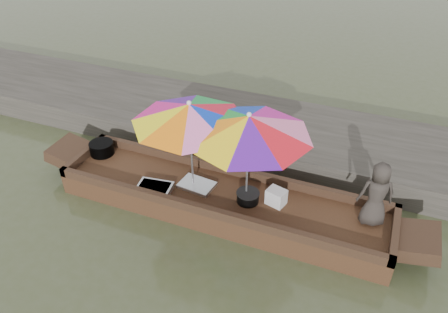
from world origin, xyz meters
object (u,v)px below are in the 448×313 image
at_px(boat_hull, 222,202).
at_px(vendor, 377,194).
at_px(tray_crayfish, 154,188).
at_px(umbrella_stern, 247,159).
at_px(supply_bag, 276,197).
at_px(charcoal_grill, 248,197).
at_px(umbrella_bow, 191,146).
at_px(cooking_pot, 102,148).
at_px(tray_scallop, 197,185).

xyz_separation_m(boat_hull, vendor, (2.27, 0.22, 0.69)).
xyz_separation_m(tray_crayfish, vendor, (3.30, 0.55, 0.47)).
xyz_separation_m(tray_crayfish, umbrella_stern, (1.44, 0.34, 0.73)).
bearing_deg(tray_crayfish, supply_bag, 12.57).
xyz_separation_m(tray_crayfish, charcoal_grill, (1.48, 0.31, 0.04)).
bearing_deg(boat_hull, vendor, 5.42).
relative_size(umbrella_bow, umbrella_stern, 0.95).
distance_m(charcoal_grill, supply_bag, 0.44).
bearing_deg(umbrella_stern, supply_bag, 10.44).
xyz_separation_m(charcoal_grill, supply_bag, (0.42, 0.11, 0.05)).
relative_size(tray_crayfish, umbrella_stern, 0.30).
bearing_deg(charcoal_grill, cooking_pot, 174.58).
bearing_deg(cooking_pot, vendor, -0.33).
bearing_deg(boat_hull, tray_scallop, 178.72).
distance_m(charcoal_grill, umbrella_bow, 1.18).
relative_size(charcoal_grill, supply_bag, 1.22).
xyz_separation_m(vendor, umbrella_bow, (-2.77, -0.22, 0.26)).
height_order(boat_hull, umbrella_bow, umbrella_bow).
bearing_deg(tray_scallop, cooking_pot, 173.32).
xyz_separation_m(vendor, umbrella_stern, (-1.86, -0.22, 0.26)).
bearing_deg(umbrella_stern, umbrella_bow, 180.00).
height_order(cooking_pot, supply_bag, supply_bag).
bearing_deg(cooking_pot, tray_scallop, -6.68).
distance_m(boat_hull, supply_bag, 0.93).
bearing_deg(supply_bag, umbrella_stern, -169.56).
xyz_separation_m(umbrella_bow, umbrella_stern, (0.91, 0.00, 0.00)).
bearing_deg(vendor, tray_scallop, -12.46).
bearing_deg(vendor, tray_crayfish, -7.26).
bearing_deg(vendor, boat_hull, -11.38).
height_order(cooking_pot, umbrella_bow, umbrella_bow).
relative_size(tray_crayfish, vendor, 0.53).
distance_m(tray_crayfish, charcoal_grill, 1.51).
bearing_deg(vendor, umbrella_bow, -12.35).
bearing_deg(tray_scallop, charcoal_grill, -2.59).
bearing_deg(supply_bag, cooking_pot, 177.26).
height_order(tray_crayfish, umbrella_bow, umbrella_bow).
distance_m(supply_bag, umbrella_stern, 0.80).
xyz_separation_m(tray_scallop, charcoal_grill, (0.89, -0.04, 0.05)).
relative_size(boat_hull, vendor, 5.17).
bearing_deg(umbrella_bow, boat_hull, 0.00).
bearing_deg(cooking_pot, umbrella_bow, -7.17).
distance_m(boat_hull, charcoal_grill, 0.52).
bearing_deg(tray_crayfish, charcoal_grill, 11.78).
distance_m(tray_scallop, vendor, 2.76).
relative_size(cooking_pot, tray_scallop, 0.77).
height_order(cooking_pot, tray_scallop, cooking_pot).
bearing_deg(cooking_pot, umbrella_stern, -4.88).
xyz_separation_m(tray_crayfish, tray_scallop, (0.59, 0.35, -0.01)).
xyz_separation_m(charcoal_grill, vendor, (1.82, 0.25, 0.44)).
relative_size(cooking_pot, charcoal_grill, 1.25).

